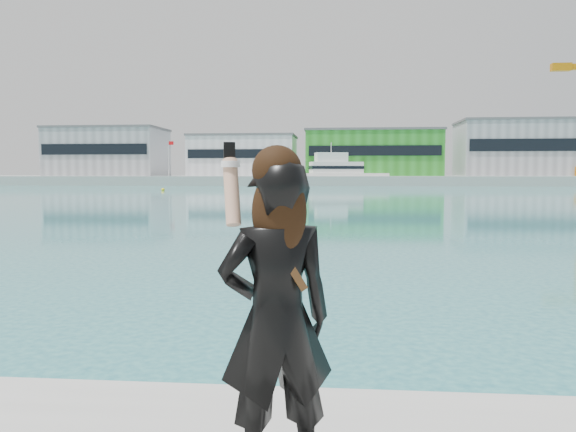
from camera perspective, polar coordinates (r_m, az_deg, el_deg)
name	(u,v)px	position (r m, az deg, el deg)	size (l,w,h in m)	color
far_quay	(337,180)	(133.22, 5.04, 3.65)	(320.00, 40.00, 2.00)	#9E9E99
warehouse_grey_left	(108,152)	(142.45, -17.80, 6.22)	(26.52, 16.36, 11.50)	gray
warehouse_white	(244,156)	(133.13, -4.52, 6.13)	(24.48, 15.35, 9.50)	silver
warehouse_green	(372,153)	(131.51, 8.56, 6.34)	(30.60, 16.36, 10.50)	#278320
warehouse_grey_right	(516,148)	(137.20, 22.12, 6.41)	(25.50, 15.35, 12.50)	gray
flagpole_left	(169,156)	(130.01, -12.00, 6.00)	(1.28, 0.16, 8.00)	silver
flagpole_right	(440,155)	(126.18, 15.19, 6.00)	(1.28, 0.16, 8.00)	silver
motor_yacht	(338,173)	(119.97, 5.15, 4.33)	(20.30, 9.67, 9.14)	white
buoy_far	(163,191)	(84.15, -12.59, 2.52)	(0.50, 0.50, 0.50)	yellow
woman	(276,310)	(3.04, -1.21, -9.51)	(0.73, 0.59, 1.81)	black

